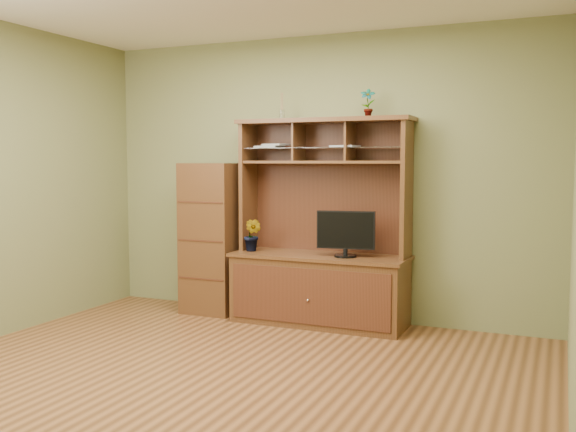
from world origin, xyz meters
The scene contains 8 objects.
room centered at (0.00, 0.00, 1.35)m, with size 4.54×4.04×2.74m.
media_hutch centered at (0.13, 1.73, 0.52)m, with size 1.66×0.61×1.90m.
monitor centered at (0.40, 1.65, 0.87)m, with size 0.52×0.20×0.41m.
orchid_plant centered at (-0.53, 1.65, 0.81)m, with size 0.17×0.14×0.31m, color #376121.
top_plant centered at (0.54, 1.80, 2.03)m, with size 0.14×0.09×0.26m, color #2C6824.
reed_diffuser centered at (-0.30, 1.80, 2.00)m, with size 0.05×0.05×0.25m.
magazines centered at (-0.16, 1.80, 1.65)m, with size 1.02×0.22×0.04m.
side_cabinet centered at (-1.02, 1.74, 0.74)m, with size 0.53×0.48×1.49m.
Camera 1 is at (2.18, -3.79, 1.51)m, focal length 40.00 mm.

